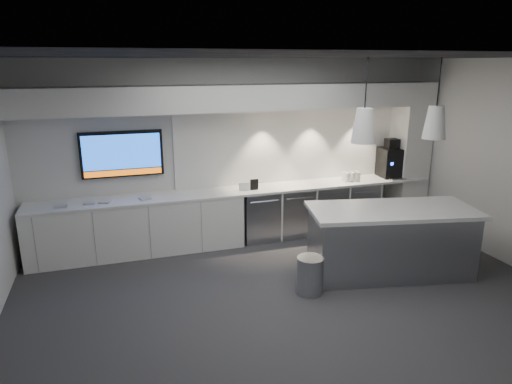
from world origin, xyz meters
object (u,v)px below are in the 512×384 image
object	(u,v)px
island	(390,241)
coffee_machine	(391,161)
bin	(310,275)
wall_tv	(122,154)

from	to	relation	value
island	coffee_machine	xyz separation A→B (m)	(1.20, 1.88, 0.69)
bin	coffee_machine	distance (m)	3.40
wall_tv	coffee_machine	size ratio (longest dim) A/B	1.78
wall_tv	bin	xyz separation A→B (m)	(2.19, -2.32, -1.31)
bin	coffee_machine	world-z (taller)	coffee_machine
wall_tv	island	distance (m)	4.24
wall_tv	bin	bearing A→B (deg)	-46.74
island	bin	distance (m)	1.36
island	coffee_machine	distance (m)	2.34
wall_tv	island	xyz separation A→B (m)	(3.51, -2.13, -1.07)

